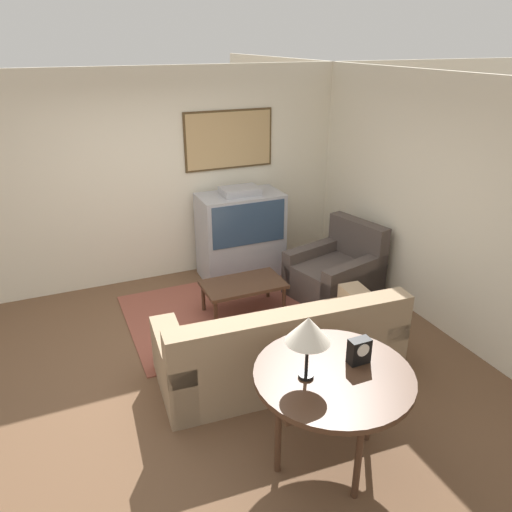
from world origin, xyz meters
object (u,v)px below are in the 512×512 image
Objects in this scene: tv at (241,234)px; couch at (280,349)px; mantel_clock at (359,351)px; table_lamp at (308,331)px; armchair at (336,273)px; console_table at (333,381)px; coffee_table at (243,286)px.

tv is 2.31m from couch.
table_lamp is at bearing 179.87° from mantel_clock.
table_lamp reaches higher than mantel_clock.
armchair is at bearing 60.92° from mantel_clock.
mantel_clock is (-1.27, -2.28, 0.62)m from armchair.
table_lamp reaches higher than couch.
console_table is (-0.62, -3.33, 0.16)m from tv.
coffee_table is at bearing -110.31° from tv.
tv reaches higher than couch.
coffee_table is 2.37m from mantel_clock.
tv is 2.56× the size of table_lamp.
console_table reaches higher than coffee_table.
couch is 1.25m from coffee_table.
armchair is 1.25m from coffee_table.
table_lamp reaches higher than armchair.
mantel_clock is (0.43, -0.00, -0.28)m from table_lamp.
couch is at bearing 72.95° from table_lamp.
mantel_clock is (0.23, 0.04, 0.17)m from console_table.
coffee_table is 2.49m from table_lamp.
console_table is at bearing -169.89° from mantel_clock.
couch is 1.84m from armchair.
couch is 4.80× the size of table_lamp.
table_lamp is at bearing 168.44° from console_table.
mantel_clock is (-0.02, -2.30, 0.56)m from coffee_table.
mantel_clock is at bearing -43.05° from armchair.
couch is at bearing -62.39° from armchair.
mantel_clock is (-0.39, -3.29, 0.33)m from tv.
couch is 1.23m from mantel_clock.
couch reaches higher than console_table.
coffee_table is at bearing 78.87° from table_lamp.
table_lamp is at bearing -103.98° from tv.
coffee_table is at bearing 89.54° from mantel_clock.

